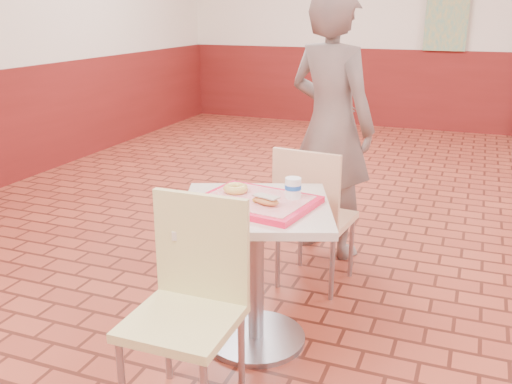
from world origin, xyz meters
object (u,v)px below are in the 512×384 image
(serving_tray, at_px, (256,202))
(customer, at_px, (331,126))
(chair_main_back, at_px, (312,211))
(ring_donut, at_px, (236,188))
(long_john_donut, at_px, (266,200))
(chair_main_front, at_px, (190,296))
(paper_cup, at_px, (293,188))
(main_table, at_px, (256,251))

(serving_tray, bearing_deg, customer, 88.30)
(chair_main_back, bearing_deg, serving_tray, 88.57)
(ring_donut, xyz_separation_m, long_john_donut, (0.19, -0.11, 0.00))
(chair_main_front, relative_size, long_john_donut, 6.14)
(chair_main_back, bearing_deg, paper_cup, 102.71)
(long_john_donut, bearing_deg, chair_main_front, -107.55)
(chair_main_front, height_order, serving_tray, chair_main_front)
(customer, xyz_separation_m, long_john_donut, (0.03, -1.24, -0.09))
(customer, bearing_deg, main_table, 110.33)
(serving_tray, distance_m, paper_cup, 0.17)
(main_table, bearing_deg, chair_main_back, 82.30)
(main_table, bearing_deg, chair_main_front, -98.18)
(ring_donut, bearing_deg, customer, 82.28)
(chair_main_back, distance_m, long_john_donut, 0.74)
(chair_main_front, distance_m, chair_main_back, 1.14)
(main_table, bearing_deg, paper_cup, 24.87)
(ring_donut, height_order, paper_cup, paper_cup)
(chair_main_front, relative_size, paper_cup, 9.35)
(long_john_donut, bearing_deg, customer, 91.49)
(chair_main_front, bearing_deg, customer, 86.07)
(customer, bearing_deg, chair_main_front, 108.39)
(chair_main_front, bearing_deg, main_table, 81.53)
(serving_tray, height_order, long_john_donut, long_john_donut)
(ring_donut, bearing_deg, chair_main_back, 70.63)
(ring_donut, bearing_deg, paper_cup, 4.17)
(chair_main_back, height_order, paper_cup, chair_main_back)
(paper_cup, bearing_deg, chair_main_front, -111.10)
(chair_main_back, bearing_deg, ring_donut, 76.91)
(long_john_donut, bearing_deg, serving_tray, 138.07)
(customer, height_order, paper_cup, customer)
(main_table, xyz_separation_m, chair_main_front, (-0.07, -0.50, 0.01))
(serving_tray, bearing_deg, main_table, 0.00)
(chair_main_front, height_order, chair_main_back, chair_main_front)
(ring_donut, relative_size, paper_cup, 1.25)
(customer, xyz_separation_m, paper_cup, (0.11, -1.11, -0.06))
(serving_tray, xyz_separation_m, ring_donut, (-0.12, 0.05, 0.03))
(paper_cup, bearing_deg, main_table, -155.13)
(main_table, distance_m, customer, 1.23)
(main_table, bearing_deg, ring_donut, 157.49)
(chair_main_front, bearing_deg, serving_tray, 81.53)
(main_table, relative_size, paper_cup, 7.54)
(main_table, bearing_deg, long_john_donut, -41.93)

